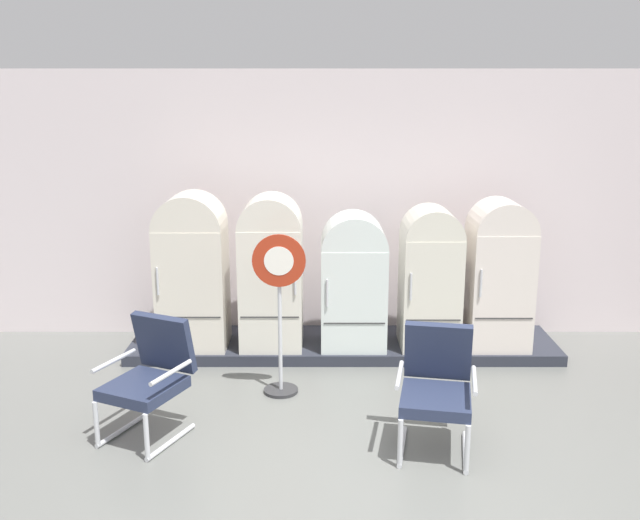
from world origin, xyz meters
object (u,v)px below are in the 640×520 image
(refrigerator_3, at_px, (431,273))
(refrigerator_4, at_px, (500,270))
(refrigerator_2, at_px, (354,277))
(sign_stand, at_px, (280,315))
(refrigerator_0, at_px, (192,266))
(armchair_right, at_px, (437,384))
(refrigerator_1, at_px, (272,267))
(armchair_left, at_px, (151,373))

(refrigerator_3, relative_size, refrigerator_4, 0.95)
(refrigerator_2, relative_size, sign_stand, 0.93)
(refrigerator_0, bearing_deg, refrigerator_2, 0.04)
(refrigerator_0, bearing_deg, armchair_right, -40.93)
(refrigerator_0, xyz_separation_m, armchair_right, (2.22, -1.93, -0.44))
(armchair_right, bearing_deg, refrigerator_1, 126.04)
(refrigerator_3, distance_m, sign_stand, 1.78)
(refrigerator_0, distance_m, armchair_right, 2.97)
(refrigerator_2, bearing_deg, sign_stand, -126.97)
(refrigerator_4, relative_size, armchair_right, 1.60)
(refrigerator_2, relative_size, armchair_left, 1.45)
(refrigerator_4, bearing_deg, refrigerator_0, -179.99)
(armchair_right, xyz_separation_m, sign_stand, (-1.27, 0.98, 0.24))
(refrigerator_4, bearing_deg, armchair_left, -151.84)
(refrigerator_2, bearing_deg, armchair_right, -73.84)
(refrigerator_0, relative_size, armchair_right, 1.67)
(refrigerator_4, bearing_deg, refrigerator_3, -179.84)
(refrigerator_0, height_order, sign_stand, refrigerator_0)
(refrigerator_2, relative_size, refrigerator_3, 0.95)
(refrigerator_1, bearing_deg, armchair_left, -116.49)
(refrigerator_0, bearing_deg, refrigerator_1, 0.67)
(refrigerator_1, bearing_deg, refrigerator_3, -0.38)
(refrigerator_2, xyz_separation_m, refrigerator_3, (0.79, -0.00, 0.04))
(refrigerator_0, xyz_separation_m, refrigerator_4, (3.16, 0.00, -0.03))
(refrigerator_2, distance_m, armchair_left, 2.45)
(refrigerator_3, xyz_separation_m, sign_stand, (-1.50, -0.94, -0.14))
(refrigerator_4, bearing_deg, armchair_right, -116.03)
(refrigerator_2, bearing_deg, refrigerator_1, 179.43)
(refrigerator_0, distance_m, refrigerator_4, 3.16)
(sign_stand, bearing_deg, refrigerator_1, 98.36)
(refrigerator_4, height_order, armchair_left, refrigerator_4)
(refrigerator_1, distance_m, refrigerator_3, 1.64)
(refrigerator_0, xyz_separation_m, refrigerator_2, (1.66, 0.00, -0.12))
(refrigerator_3, xyz_separation_m, refrigerator_4, (0.71, 0.00, 0.04))
(refrigerator_0, bearing_deg, sign_stand, -44.69)
(sign_stand, bearing_deg, refrigerator_2, 53.03)
(refrigerator_0, relative_size, sign_stand, 1.07)
(refrigerator_1, height_order, refrigerator_4, refrigerator_1)
(armchair_left, bearing_deg, refrigerator_2, 45.14)
(refrigerator_1, relative_size, armchair_left, 1.64)
(refrigerator_3, xyz_separation_m, armchair_left, (-2.50, -1.72, -0.37))
(refrigerator_1, relative_size, sign_stand, 1.05)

